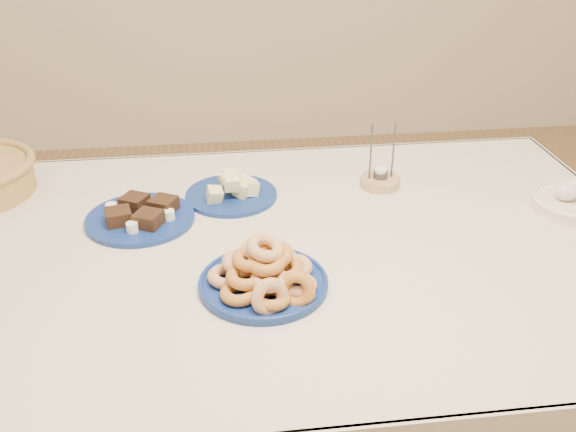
# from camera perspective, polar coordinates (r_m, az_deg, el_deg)

# --- Properties ---
(dining_table) EXTENTS (1.71, 1.11, 0.75)m
(dining_table) POSITION_cam_1_polar(r_m,az_deg,el_deg) (1.51, -0.24, -5.95)
(dining_table) COLOR brown
(dining_table) RESTS_ON ground
(donut_platter) EXTENTS (0.31, 0.31, 0.12)m
(donut_platter) POSITION_cam_1_polar(r_m,az_deg,el_deg) (1.30, -2.11, -5.22)
(donut_platter) COLOR navy
(donut_platter) RESTS_ON dining_table
(melon_plate) EXTENTS (0.28, 0.28, 0.08)m
(melon_plate) POSITION_cam_1_polar(r_m,az_deg,el_deg) (1.66, -4.95, 2.34)
(melon_plate) COLOR navy
(melon_plate) RESTS_ON dining_table
(brownie_plate) EXTENTS (0.30, 0.30, 0.05)m
(brownie_plate) POSITION_cam_1_polar(r_m,az_deg,el_deg) (1.58, -12.98, 0.00)
(brownie_plate) COLOR navy
(brownie_plate) RESTS_ON dining_table
(candle_holder) EXTENTS (0.11, 0.11, 0.18)m
(candle_holder) POSITION_cam_1_polar(r_m,az_deg,el_deg) (1.73, 8.17, 3.17)
(candle_holder) COLOR tan
(candle_holder) RESTS_ON dining_table
(egg_bowl) EXTENTS (0.27, 0.27, 0.07)m
(egg_bowl) POSITION_cam_1_polar(r_m,az_deg,el_deg) (1.75, 24.18, 1.25)
(egg_bowl) COLOR silver
(egg_bowl) RESTS_ON dining_table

